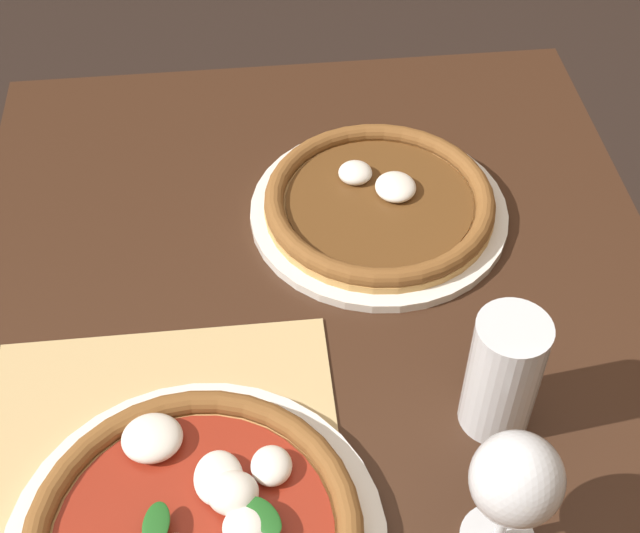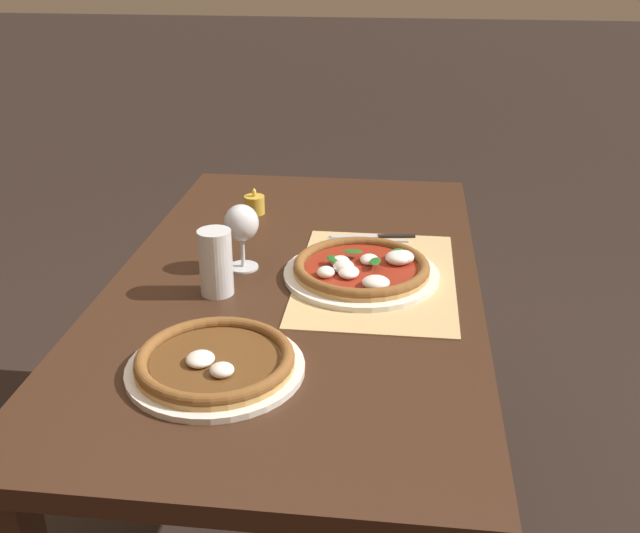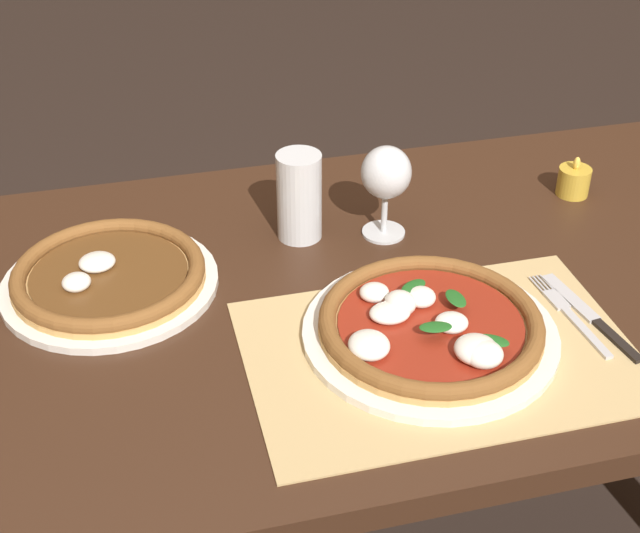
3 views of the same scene
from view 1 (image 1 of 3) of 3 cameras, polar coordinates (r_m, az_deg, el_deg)
name	(u,v)px [view 1 (image 1 of 3)]	position (r m, az deg, el deg)	size (l,w,h in m)	color
pizza_far	(379,204)	(1.11, 3.80, 4.01)	(0.32, 0.32, 0.04)	silver
wine_glass	(515,483)	(0.78, 12.40, -13.41)	(0.08, 0.08, 0.16)	silver
pint_glass	(503,376)	(0.89, 11.62, -6.89)	(0.07, 0.07, 0.15)	silver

